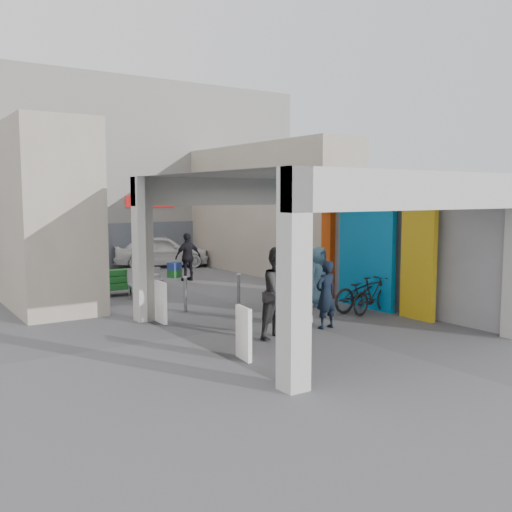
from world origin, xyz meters
TOP-DOWN VIEW (x-y plane):
  - ground at (0.00, 0.00)m, footprint 90.00×90.00m
  - arcade_canopy at (0.54, -0.82)m, footprint 6.40×6.45m
  - far_building at (-0.00, 13.99)m, footprint 18.00×4.08m
  - plaza_bldg_left at (-4.50, 7.50)m, footprint 2.00×9.00m
  - plaza_bldg_right at (4.50, 7.50)m, footprint 2.00×9.00m
  - bollard_left at (-1.66, 2.42)m, footprint 0.09×0.09m
  - bollard_center at (-0.10, 2.27)m, footprint 0.09×0.09m
  - bollard_right at (1.55, 2.34)m, footprint 0.09×0.09m
  - advert_board_near at (-2.75, -2.15)m, footprint 0.16×0.56m
  - advert_board_far at (-2.75, 1.56)m, footprint 0.11×0.55m
  - cafe_set at (-1.65, 5.32)m, footprint 1.33×1.08m
  - produce_stand at (-2.25, 5.82)m, footprint 1.17×0.63m
  - crate_stack at (0.84, 8.31)m, footprint 0.55×0.50m
  - border_collie at (-0.02, -0.60)m, footprint 0.25×0.49m
  - man_with_dog at (0.17, -1.09)m, footprint 0.60×0.41m
  - man_back_turned at (-1.25, -1.22)m, footprint 1.12×0.98m
  - man_elderly at (1.77, 1.09)m, footprint 0.94×0.78m
  - man_crates at (0.88, 7.25)m, footprint 1.03×0.47m
  - bicycle_front at (2.30, -0.09)m, footprint 2.00×0.75m
  - bicycle_rear at (2.27, -0.51)m, footprint 1.69×0.72m
  - white_van at (1.77, 11.50)m, footprint 4.34×2.93m

SIDE VIEW (x-z plane):
  - ground at x=0.00m, z-range 0.00..0.00m
  - border_collie at x=-0.02m, z-range -0.07..0.61m
  - crate_stack at x=0.84m, z-range 0.00..0.56m
  - cafe_set at x=-1.65m, z-range -0.12..0.69m
  - produce_stand at x=-2.25m, z-range -0.08..0.69m
  - bollard_right at x=1.55m, z-range 0.00..0.87m
  - bollard_center at x=-0.10m, z-range 0.00..0.89m
  - bollard_left at x=-1.66m, z-range 0.00..0.92m
  - bicycle_rear at x=2.27m, z-range 0.00..0.98m
  - advert_board_near at x=-2.75m, z-range 0.01..1.01m
  - advert_board_far at x=-2.75m, z-range 0.01..1.01m
  - bicycle_front at x=2.30m, z-range 0.00..1.04m
  - white_van at x=1.77m, z-range 0.00..1.37m
  - man_with_dog at x=0.17m, z-range 0.00..1.57m
  - man_elderly at x=1.77m, z-range 0.00..1.65m
  - man_crates at x=0.88m, z-range 0.00..1.72m
  - man_back_turned at x=-1.25m, z-range 0.00..1.97m
  - arcade_canopy at x=0.54m, z-range -0.90..5.50m
  - plaza_bldg_left at x=-4.50m, z-range 0.00..5.00m
  - plaza_bldg_right at x=4.50m, z-range 0.00..5.00m
  - far_building at x=0.00m, z-range -0.01..7.99m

